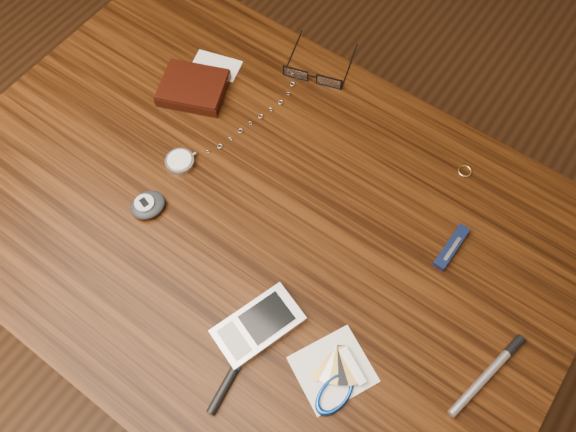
# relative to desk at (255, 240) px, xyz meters

# --- Properties ---
(ground) EXTENTS (3.80, 3.80, 0.00)m
(ground) POSITION_rel_desk_xyz_m (0.00, 0.00, -0.65)
(ground) COLOR #472814
(ground) RESTS_ON ground
(desk) EXTENTS (1.00, 0.70, 0.75)m
(desk) POSITION_rel_desk_xyz_m (0.00, 0.00, 0.00)
(desk) COLOR #361A08
(desk) RESTS_ON ground
(wallet_and_card) EXTENTS (0.14, 0.17, 0.02)m
(wallet_and_card) POSITION_rel_desk_xyz_m (-0.23, 0.13, 0.11)
(wallet_and_card) COLOR black
(wallet_and_card) RESTS_ON desk
(eyeglasses) EXTENTS (0.14, 0.14, 0.02)m
(eyeglasses) POSITION_rel_desk_xyz_m (-0.07, 0.28, 0.11)
(eyeglasses) COLOR black
(eyeglasses) RESTS_ON desk
(gold_ring) EXTENTS (0.03, 0.03, 0.00)m
(gold_ring) POSITION_rel_desk_xyz_m (0.24, 0.26, 0.10)
(gold_ring) COLOR #E3B864
(gold_ring) RESTS_ON desk
(pocket_watch) EXTENTS (0.09, 0.29, 0.01)m
(pocket_watch) POSITION_rel_desk_xyz_m (-0.15, 0.01, 0.11)
(pocket_watch) COLOR #BCBBC0
(pocket_watch) RESTS_ON desk
(pda_phone) EXTENTS (0.10, 0.14, 0.02)m
(pda_phone) POSITION_rel_desk_xyz_m (0.12, -0.14, 0.11)
(pda_phone) COLOR #B9B8BE
(pda_phone) RESTS_ON desk
(pedometer) EXTENTS (0.06, 0.07, 0.02)m
(pedometer) POSITION_rel_desk_xyz_m (-0.14, -0.09, 0.11)
(pedometer) COLOR black
(pedometer) RESTS_ON desk
(notepad_keys) EXTENTS (0.12, 0.13, 0.01)m
(notepad_keys) POSITION_rel_desk_xyz_m (0.25, -0.14, 0.11)
(notepad_keys) COLOR white
(notepad_keys) RESTS_ON desk
(pocket_knife) EXTENTS (0.02, 0.08, 0.01)m
(pocket_knife) POSITION_rel_desk_xyz_m (0.28, 0.13, 0.11)
(pocket_knife) COLOR black
(pocket_knife) RESTS_ON desk
(silver_pen) EXTENTS (0.04, 0.15, 0.01)m
(silver_pen) POSITION_rel_desk_xyz_m (0.41, 0.00, 0.11)
(silver_pen) COLOR silver
(silver_pen) RESTS_ON desk
(black_blue_pen) EXTENTS (0.03, 0.09, 0.01)m
(black_blue_pen) POSITION_rel_desk_xyz_m (0.13, -0.22, 0.11)
(black_blue_pen) COLOR black
(black_blue_pen) RESTS_ON desk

